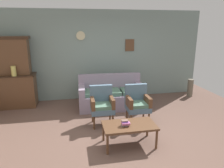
{
  "coord_description": "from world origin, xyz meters",
  "views": [
    {
      "loc": [
        -0.9,
        -3.77,
        2.2
      ],
      "look_at": [
        0.04,
        1.06,
        0.85
      ],
      "focal_mm": 33.51,
      "sensor_mm": 36.0,
      "label": 1
    }
  ],
  "objects": [
    {
      "name": "floral_couch",
      "position": [
        0.14,
        1.71,
        0.33
      ],
      "size": [
        1.81,
        0.87,
        0.9
      ],
      "color": "gray",
      "rests_on": "ground"
    },
    {
      "name": "wall_back_with_decor",
      "position": [
        0.0,
        2.63,
        1.35
      ],
      "size": [
        6.4,
        0.09,
        2.7
      ],
      "color": "gray",
      "rests_on": "ground"
    },
    {
      "name": "ground_plane",
      "position": [
        0.0,
        0.0,
        0.0
      ],
      "size": [
        7.68,
        7.68,
        0.0
      ],
      "primitive_type": "plane",
      "color": "brown"
    },
    {
      "name": "coffee_table",
      "position": [
        0.11,
        -0.3,
        0.38
      ],
      "size": [
        1.0,
        0.56,
        0.42
      ],
      "color": "brown",
      "rests_on": "ground"
    },
    {
      "name": "book_stack_on_table",
      "position": [
        0.02,
        -0.34,
        0.47
      ],
      "size": [
        0.15,
        0.11,
        0.11
      ],
      "color": "gray",
      "rests_on": "coffee_table"
    },
    {
      "name": "cabinet_upper_hutch",
      "position": [
        -2.49,
        2.33,
        1.45
      ],
      "size": [
        0.99,
        0.38,
        1.03
      ],
      "color": "brown",
      "rests_on": "side_cabinet"
    },
    {
      "name": "side_cabinet",
      "position": [
        -2.49,
        2.25,
        0.47
      ],
      "size": [
        1.16,
        0.55,
        0.93
      ],
      "color": "brown",
      "rests_on": "ground"
    },
    {
      "name": "armchair_near_cabinet",
      "position": [
        -0.27,
        0.68,
        0.5
      ],
      "size": [
        0.53,
        0.5,
        0.9
      ],
      "color": "slate",
      "rests_on": "ground"
    },
    {
      "name": "floor_vase_by_wall",
      "position": [
        2.85,
        2.15,
        0.28
      ],
      "size": [
        0.18,
        0.18,
        0.56
      ],
      "primitive_type": "cylinder",
      "color": "#665D4E",
      "rests_on": "ground"
    },
    {
      "name": "vase_on_cabinet",
      "position": [
        -2.43,
        2.07,
        1.07
      ],
      "size": [
        0.13,
        0.13,
        0.27
      ],
      "primitive_type": "cylinder",
      "color": "#CDC061",
      "rests_on": "side_cabinet"
    },
    {
      "name": "armchair_row_middle",
      "position": [
        0.56,
        0.61,
        0.5
      ],
      "size": [
        0.53,
        0.5,
        0.9
      ],
      "color": "slate",
      "rests_on": "ground"
    }
  ]
}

